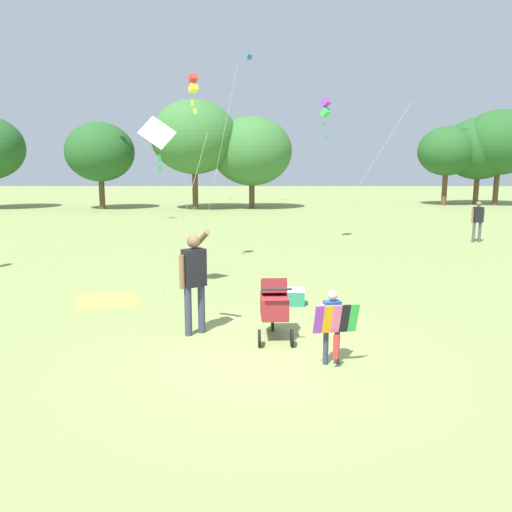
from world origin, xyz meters
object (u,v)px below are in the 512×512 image
Objects in this scene: kite_orange_delta at (192,86)px; cooler_box at (292,297)px; kite_green_novelty at (324,109)px; picnic_blanket at (106,300)px; child_with_butterfly_kite at (331,321)px; person_adult_flyer at (192,275)px; kite_adult_black at (157,140)px; person_sitting_far at (476,218)px; stroller at (273,303)px.

cooler_box is (2.40, -3.78, -4.70)m from kite_orange_delta.
kite_green_novelty is 3.91× the size of picnic_blanket.
person_adult_flyer is at bearing 147.46° from child_with_butterfly_kite.
kite_orange_delta is at bearing 82.29° from kite_adult_black.
kite_orange_delta is 6.50m from cooler_box.
kite_orange_delta is at bearing 95.99° from person_adult_flyer.
kite_green_novelty is 3.37× the size of person_sitting_far.
picnic_blanket is (-11.38, -8.28, -0.89)m from person_sitting_far.
kite_green_novelty is at bearing 54.39° from picnic_blanket.
person_adult_flyer is at bearing -131.51° from person_sitting_far.
kite_adult_black is at bearing 130.03° from stroller.
person_sitting_far is at bearing 48.49° from person_adult_flyer.
stroller is 0.28× the size of kite_adult_black.
kite_adult_black is (-3.14, 3.94, 2.72)m from child_with_butterfly_kite.
kite_orange_delta reaches higher than kite_green_novelty.
kite_orange_delta is 3.43× the size of person_sitting_far.
picnic_blanket is at bearing 145.56° from stroller.
kite_green_novelty reaches higher than picnic_blanket.
kite_adult_black is 4.33m from cooler_box.
person_adult_flyer is 0.46× the size of kite_adult_black.
child_with_butterfly_kite is 2.57m from person_adult_flyer.
person_adult_flyer is at bearing -45.46° from picnic_blanket.
person_sitting_far is (9.83, 4.84, -3.98)m from kite_orange_delta.
person_sitting_far is (5.76, 0.43, -3.86)m from kite_green_novelty.
kite_orange_delta is (-1.94, 5.82, 4.27)m from stroller.
kite_adult_black is 8.80m from kite_green_novelty.
child_with_butterfly_kite is 8.60m from kite_orange_delta.
person_adult_flyer is 13.95m from person_sitting_far.
kite_orange_delta is (-2.73, 6.97, 4.22)m from child_with_butterfly_kite.
picnic_blanket is (-2.13, 2.17, -1.03)m from person_adult_flyer.
person_adult_flyer reaches higher than child_with_butterfly_kite.
cooler_box is at bearing 95.90° from child_with_butterfly_kite.
person_adult_flyer is 1.37× the size of picnic_blanket.
kite_orange_delta is 3.98× the size of picnic_blanket.
stroller is at bearing -71.61° from kite_orange_delta.
stroller is (-0.80, 1.15, -0.05)m from child_with_butterfly_kite.
cooler_box is at bearing -130.74° from person_sitting_far.
person_adult_flyer is 1.43m from stroller.
person_adult_flyer is 3.21m from picnic_blanket.
cooler_box is at bearing 77.05° from stroller.
kite_orange_delta is at bearing 108.39° from stroller.
person_adult_flyer is (-2.15, 1.37, 0.38)m from child_with_butterfly_kite.
person_adult_flyer is at bearing -68.80° from kite_adult_black.
kite_adult_black is at bearing 165.01° from cooler_box.
child_with_butterfly_kite is 13.78m from person_sitting_far.
stroller is at bearing -49.97° from kite_adult_black.
child_with_butterfly_kite is 5.73m from kite_adult_black.
stroller is 13.27m from person_sitting_far.
person_sitting_far is at bearing 26.21° from kite_orange_delta.
kite_green_novelty is (4.08, 4.41, -0.13)m from kite_orange_delta.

